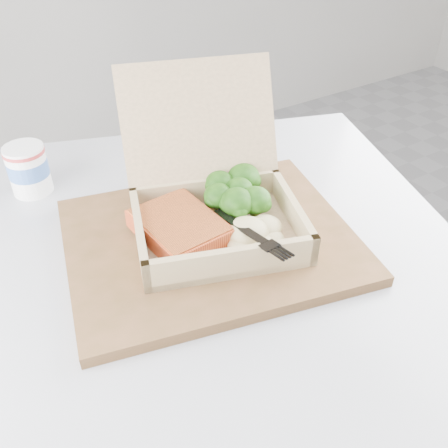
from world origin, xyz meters
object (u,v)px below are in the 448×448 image
cafe_table (195,349)px  serving_tray (210,240)px  paper_cup (28,168)px  takeout_container (211,192)px

cafe_table → serving_tray: (0.04, 0.01, 0.19)m
cafe_table → paper_cup: paper_cup is taller
cafe_table → takeout_container: 0.26m
cafe_table → serving_tray: serving_tray is taller
serving_tray → cafe_table: bearing=-160.0°
serving_tray → takeout_container: takeout_container is taller
serving_tray → paper_cup: bearing=122.6°
paper_cup → takeout_container: bearing=-51.1°
takeout_container → paper_cup: takeout_container is taller
takeout_container → paper_cup: 0.31m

